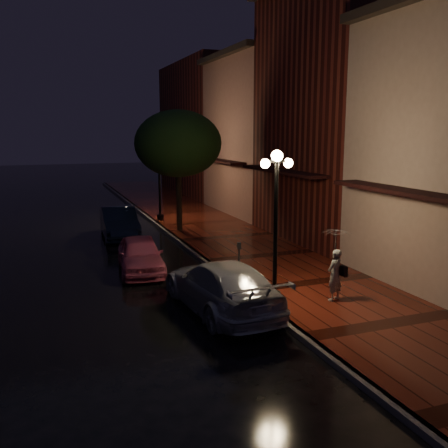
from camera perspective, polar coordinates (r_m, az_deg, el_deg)
name	(u,v)px	position (r m, az deg, el deg)	size (l,w,h in m)	color
ground	(207,264)	(18.87, -1.96, -4.64)	(120.00, 120.00, 0.00)	black
sidewalk	(261,257)	(19.66, 4.28, -3.81)	(4.50, 60.00, 0.15)	#4C170D
curb	(207,262)	(18.85, -1.96, -4.42)	(0.25, 60.00, 0.15)	#595451
storefront_mid	(342,118)	(23.11, 13.31, 11.69)	(5.00, 8.00, 11.00)	#511914
storefront_far	(264,138)	(30.10, 4.65, 9.75)	(5.00, 8.00, 9.00)	#8C5951
storefront_extra	(210,130)	(39.38, -1.63, 10.73)	(5.00, 12.00, 10.00)	#511914
streetlamp_near	(276,218)	(13.91, 5.94, 0.74)	(0.96, 0.36, 4.31)	black
streetlamp_far	(159,175)	(27.07, -7.41, 5.56)	(0.96, 0.36, 4.31)	black
street_tree	(178,146)	(24.12, -5.24, 8.90)	(4.16, 4.16, 5.80)	black
pink_car	(140,255)	(17.96, -9.53, -3.48)	(1.50, 3.73, 1.27)	#CA5372
navy_car	(119,223)	(23.82, -11.89, 0.13)	(1.51, 4.33, 1.43)	black
silver_car	(221,286)	(13.98, -0.30, -7.11)	(2.00, 4.93, 1.43)	#A8A8B0
woman_with_umbrella	(336,253)	(14.55, 12.64, -3.27)	(0.88, 0.89, 2.11)	white
parking_meter	(239,258)	(16.13, 1.73, -3.88)	(0.14, 0.12, 1.29)	black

